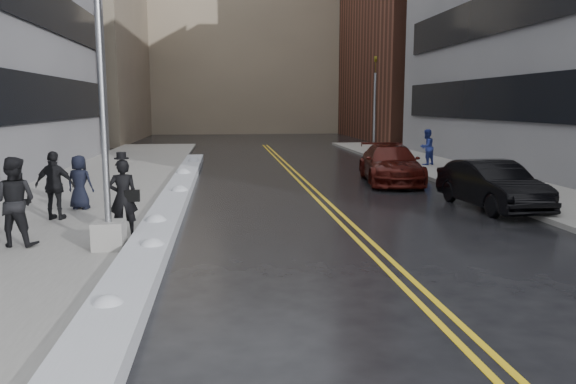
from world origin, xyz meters
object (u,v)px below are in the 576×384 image
object	(u,v)px
pedestrian_east	(427,147)
car_black	(492,185)
traffic_signal	(375,102)
pedestrian_fedora	(123,197)
car_maroon	(391,164)
pedestrian_c	(80,182)
fire_hydrant	(483,176)
lamppost	(104,138)
pedestrian_b	(14,202)
pedestrian_d	(55,186)

from	to	relation	value
pedestrian_east	car_black	distance (m)	11.53
traffic_signal	car_black	size ratio (longest dim) A/B	1.32
pedestrian_fedora	car_maroon	bearing A→B (deg)	-142.84
car_maroon	pedestrian_c	bearing A→B (deg)	-146.46
fire_hydrant	traffic_signal	xyz separation A→B (m)	(-0.50, 14.00, 2.85)
lamppost	pedestrian_c	size ratio (longest dim) A/B	4.74
pedestrian_c	car_black	size ratio (longest dim) A/B	0.35
pedestrian_fedora	car_black	bearing A→B (deg)	-171.65
traffic_signal	car_maroon	distance (m)	12.10
fire_hydrant	pedestrian_fedora	size ratio (longest dim) A/B	0.40
pedestrian_b	lamppost	bearing A→B (deg)	175.38
lamppost	car_black	size ratio (longest dim) A/B	1.67
fire_hydrant	car_black	size ratio (longest dim) A/B	0.16
pedestrian_east	pedestrian_fedora	bearing A→B (deg)	17.14
pedestrian_c	car_maroon	world-z (taller)	pedestrian_c
lamppost	fire_hydrant	world-z (taller)	lamppost
lamppost	pedestrian_d	distance (m)	4.19
pedestrian_d	pedestrian_east	distance (m)	19.32
pedestrian_east	car_maroon	xyz separation A→B (m)	(-3.47, -5.21, -0.28)
lamppost	pedestrian_c	world-z (taller)	lamppost
traffic_signal	car_maroon	world-z (taller)	traffic_signal
pedestrian_b	pedestrian_c	bearing A→B (deg)	-84.93
fire_hydrant	pedestrian_d	bearing A→B (deg)	-162.09
fire_hydrant	pedestrian_d	size ratio (longest dim) A/B	0.39
fire_hydrant	pedestrian_fedora	bearing A→B (deg)	-151.27
pedestrian_c	pedestrian_east	xyz separation A→B (m)	(14.64, 10.75, 0.11)
pedestrian_b	pedestrian_d	world-z (taller)	pedestrian_b
fire_hydrant	pedestrian_d	distance (m)	15.08
lamppost	pedestrian_c	distance (m)	5.45
pedestrian_d	pedestrian_fedora	bearing A→B (deg)	147.30
car_black	pedestrian_c	bearing A→B (deg)	173.08
pedestrian_b	pedestrian_east	world-z (taller)	pedestrian_b
pedestrian_c	traffic_signal	bearing A→B (deg)	-113.40
traffic_signal	pedestrian_east	size ratio (longest dim) A/B	3.27
lamppost	pedestrian_b	bearing A→B (deg)	166.36
lamppost	car_black	world-z (taller)	lamppost
traffic_signal	fire_hydrant	bearing A→B (deg)	-87.95
car_black	fire_hydrant	bearing A→B (deg)	63.61
fire_hydrant	car_maroon	distance (m)	3.80
lamppost	traffic_signal	distance (m)	24.98
fire_hydrant	traffic_signal	bearing A→B (deg)	92.05
fire_hydrant	car_black	world-z (taller)	car_black
pedestrian_fedora	pedestrian_b	size ratio (longest dim) A/B	0.92
pedestrian_b	car_black	distance (m)	13.44
car_black	car_maroon	distance (m)	6.28
fire_hydrant	pedestrian_b	xyz separation A→B (m)	(-14.38, -7.50, 0.59)
fire_hydrant	traffic_signal	world-z (taller)	traffic_signal
lamppost	pedestrian_b	distance (m)	2.56
lamppost	traffic_signal	world-z (taller)	lamppost
lamppost	pedestrian_fedora	world-z (taller)	lamppost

